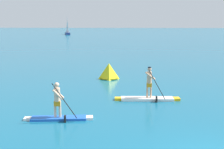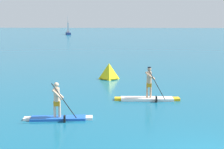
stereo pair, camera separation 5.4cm
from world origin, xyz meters
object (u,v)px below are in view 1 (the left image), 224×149
Objects in this scene: paddleboarder_mid_center at (148,94)px; race_marker_buoy at (109,72)px; paddleboarder_near_left at (59,111)px; sailboat_left_horizon at (67,32)px.

paddleboarder_mid_center reaches higher than race_marker_buoy.
paddleboarder_near_left reaches higher than race_marker_buoy.
paddleboarder_near_left is 5.45m from paddleboarder_mid_center.
sailboat_left_horizon is (-23.96, 87.10, 0.46)m from paddleboarder_mid_center.
sailboat_left_horizon is (-21.28, 80.92, 0.25)m from race_marker_buoy.
sailboat_left_horizon reaches higher than race_marker_buoy.
paddleboarder_mid_center is 90.34m from sailboat_left_horizon.
race_marker_buoy is at bearing 109.41° from paddleboarder_mid_center.
paddleboarder_mid_center is at bearing 35.54° from paddleboarder_near_left.
race_marker_buoy is at bearing -2.97° from sailboat_left_horizon.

